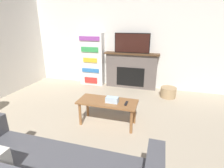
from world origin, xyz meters
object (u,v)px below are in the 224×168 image
tv (132,43)px  bookshelf (92,59)px  storage_basket (168,92)px  fireplace (131,70)px  coffee_table (107,105)px

tv → bookshelf: (-1.19, -0.00, -0.51)m
storage_basket → tv: bearing=157.7°
bookshelf → storage_basket: 2.37m
fireplace → tv: 0.77m
fireplace → tv: bearing=-90.0°
coffee_table → storage_basket: size_ratio=2.75×
fireplace → tv: (-0.00, -0.02, 0.77)m
tv → coffee_table: size_ratio=0.90×
fireplace → storage_basket: 1.20m
tv → bookshelf: 1.29m
tv → bookshelf: bearing=-179.9°
fireplace → tv: size_ratio=1.59×
bookshelf → storage_basket: size_ratio=3.96×
coffee_table → storage_basket: bearing=56.1°
bookshelf → storage_basket: (2.24, -0.43, -0.64)m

